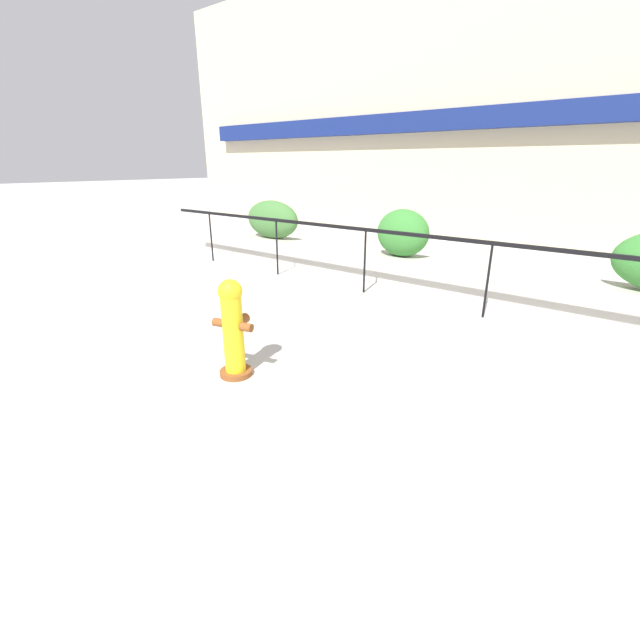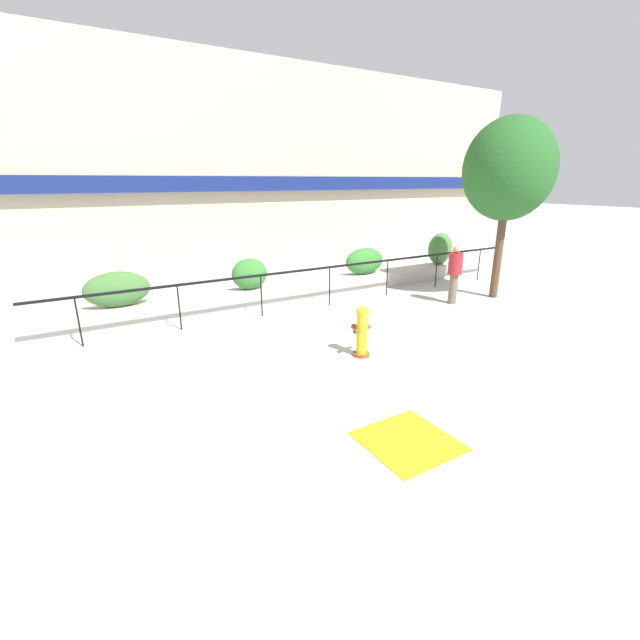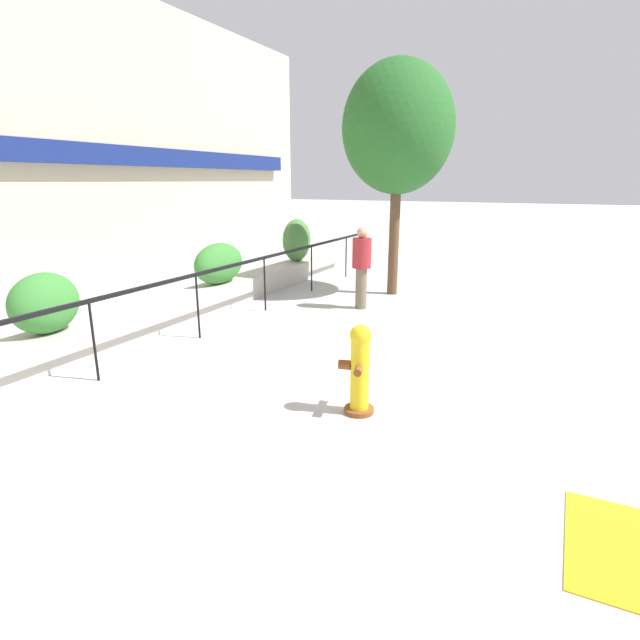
{
  "view_description": "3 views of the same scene",
  "coord_description": "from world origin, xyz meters",
  "px_view_note": "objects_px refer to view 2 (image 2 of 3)",
  "views": [
    {
      "loc": [
        1.87,
        -1.39,
        2.18
      ],
      "look_at": [
        -0.87,
        2.04,
        0.57
      ],
      "focal_mm": 24.0,
      "sensor_mm": 36.0,
      "label": 1
    },
    {
      "loc": [
        -6.47,
        -5.32,
        3.49
      ],
      "look_at": [
        -2.21,
        1.77,
        0.78
      ],
      "focal_mm": 24.0,
      "sensor_mm": 36.0,
      "label": 2
    },
    {
      "loc": [
        -6.52,
        -0.65,
        2.65
      ],
      "look_at": [
        -0.85,
        2.14,
        0.88
      ],
      "focal_mm": 28.0,
      "sensor_mm": 36.0,
      "label": 3
    }
  ],
  "objects_px": {
    "hedge_bush_1": "(250,274)",
    "fire_hydrant": "(362,331)",
    "hedge_bush_0": "(117,289)",
    "hedge_bush_2": "(365,261)",
    "street_tree": "(509,170)",
    "hedge_bush_3": "(440,249)",
    "pedestrian": "(455,271)"
  },
  "relations": [
    {
      "from": "street_tree",
      "to": "hedge_bush_3",
      "type": "bearing_deg",
      "value": 77.49
    },
    {
      "from": "hedge_bush_0",
      "to": "hedge_bush_1",
      "type": "height_order",
      "value": "hedge_bush_1"
    },
    {
      "from": "hedge_bush_3",
      "to": "fire_hydrant",
      "type": "height_order",
      "value": "hedge_bush_3"
    },
    {
      "from": "fire_hydrant",
      "to": "hedge_bush_2",
      "type": "bearing_deg",
      "value": 52.88
    },
    {
      "from": "hedge_bush_2",
      "to": "street_tree",
      "type": "bearing_deg",
      "value": -46.71
    },
    {
      "from": "hedge_bush_0",
      "to": "pedestrian",
      "type": "height_order",
      "value": "pedestrian"
    },
    {
      "from": "hedge_bush_0",
      "to": "fire_hydrant",
      "type": "xyz_separation_m",
      "value": [
        4.01,
        -4.68,
        -0.39
      ]
    },
    {
      "from": "pedestrian",
      "to": "street_tree",
      "type": "bearing_deg",
      "value": -5.05
    },
    {
      "from": "hedge_bush_0",
      "to": "hedge_bush_3",
      "type": "relative_size",
      "value": 1.35
    },
    {
      "from": "hedge_bush_0",
      "to": "fire_hydrant",
      "type": "height_order",
      "value": "hedge_bush_0"
    },
    {
      "from": "hedge_bush_1",
      "to": "fire_hydrant",
      "type": "bearing_deg",
      "value": -83.43
    },
    {
      "from": "hedge_bush_2",
      "to": "street_tree",
      "type": "xyz_separation_m",
      "value": [
        2.81,
        -2.99,
        2.83
      ]
    },
    {
      "from": "hedge_bush_2",
      "to": "fire_hydrant",
      "type": "distance_m",
      "value": 5.88
    },
    {
      "from": "hedge_bush_2",
      "to": "pedestrian",
      "type": "height_order",
      "value": "pedestrian"
    },
    {
      "from": "hedge_bush_2",
      "to": "hedge_bush_3",
      "type": "relative_size",
      "value": 1.26
    },
    {
      "from": "hedge_bush_0",
      "to": "hedge_bush_2",
      "type": "xyz_separation_m",
      "value": [
        7.55,
        0.0,
        -0.01
      ]
    },
    {
      "from": "hedge_bush_1",
      "to": "hedge_bush_2",
      "type": "distance_m",
      "value": 4.08
    },
    {
      "from": "fire_hydrant",
      "to": "pedestrian",
      "type": "xyz_separation_m",
      "value": [
        4.68,
        1.84,
        0.44
      ]
    },
    {
      "from": "hedge_bush_0",
      "to": "hedge_bush_1",
      "type": "xyz_separation_m",
      "value": [
        3.47,
        0.0,
        0.01
      ]
    },
    {
      "from": "hedge_bush_0",
      "to": "hedge_bush_2",
      "type": "distance_m",
      "value": 7.55
    },
    {
      "from": "hedge_bush_0",
      "to": "hedge_bush_1",
      "type": "distance_m",
      "value": 3.47
    },
    {
      "from": "hedge_bush_0",
      "to": "pedestrian",
      "type": "relative_size",
      "value": 0.89
    },
    {
      "from": "fire_hydrant",
      "to": "hedge_bush_3",
      "type": "bearing_deg",
      "value": 33.68
    },
    {
      "from": "hedge_bush_2",
      "to": "pedestrian",
      "type": "relative_size",
      "value": 0.83
    },
    {
      "from": "hedge_bush_2",
      "to": "street_tree",
      "type": "relative_size",
      "value": 0.28
    },
    {
      "from": "street_tree",
      "to": "pedestrian",
      "type": "distance_m",
      "value": 3.25
    },
    {
      "from": "hedge_bush_3",
      "to": "fire_hydrant",
      "type": "bearing_deg",
      "value": -146.32
    },
    {
      "from": "hedge_bush_2",
      "to": "fire_hydrant",
      "type": "relative_size",
      "value": 1.34
    },
    {
      "from": "hedge_bush_2",
      "to": "fire_hydrant",
      "type": "bearing_deg",
      "value": -127.12
    },
    {
      "from": "hedge_bush_1",
      "to": "hedge_bush_3",
      "type": "bearing_deg",
      "value": 0.0
    },
    {
      "from": "hedge_bush_0",
      "to": "hedge_bush_2",
      "type": "height_order",
      "value": "hedge_bush_0"
    },
    {
      "from": "fire_hydrant",
      "to": "pedestrian",
      "type": "height_order",
      "value": "pedestrian"
    }
  ]
}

